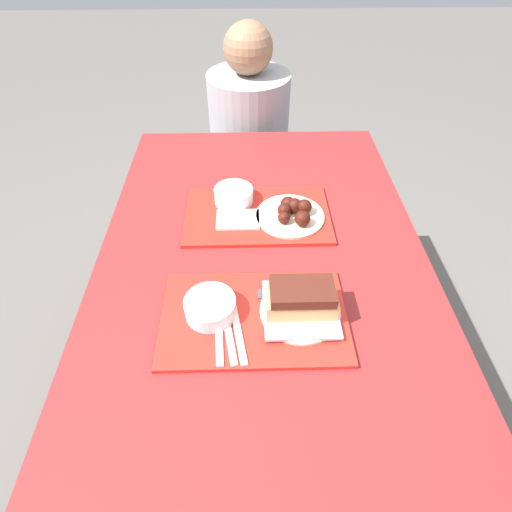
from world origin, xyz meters
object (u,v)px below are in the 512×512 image
at_px(tray_near, 254,317).
at_px(brisket_sandwich_plate, 301,302).
at_px(bowl_coleslaw_near, 210,306).
at_px(bowl_coleslaw_far, 234,195).
at_px(wings_plate_far, 293,212).
at_px(person_seated_across, 249,119).
at_px(tray_far, 257,215).

height_order(tray_near, brisket_sandwich_plate, brisket_sandwich_plate).
height_order(bowl_coleslaw_near, bowl_coleslaw_far, same).
bearing_deg(bowl_coleslaw_far, wings_plate_far, -25.72).
bearing_deg(bowl_coleslaw_far, person_seated_across, 85.37).
xyz_separation_m(tray_far, bowl_coleslaw_far, (-0.07, 0.07, 0.03)).
relative_size(bowl_coleslaw_far, wings_plate_far, 0.59).
xyz_separation_m(tray_near, bowl_coleslaw_far, (-0.05, 0.45, 0.03)).
distance_m(tray_far, brisket_sandwich_plate, 0.39).
relative_size(bowl_coleslaw_near, wings_plate_far, 0.59).
bearing_deg(person_seated_across, brisket_sandwich_plate, -84.57).
relative_size(tray_far, bowl_coleslaw_far, 3.63).
bearing_deg(wings_plate_far, tray_near, -108.79).
relative_size(tray_far, person_seated_across, 0.66).
xyz_separation_m(brisket_sandwich_plate, wings_plate_far, (0.01, 0.36, -0.02)).
relative_size(brisket_sandwich_plate, bowl_coleslaw_far, 1.58).
relative_size(brisket_sandwich_plate, wings_plate_far, 0.93).
height_order(brisket_sandwich_plate, person_seated_across, person_seated_across).
bearing_deg(tray_near, tray_far, 87.22).
xyz_separation_m(wings_plate_far, person_seated_across, (-0.12, 0.78, -0.08)).
distance_m(brisket_sandwich_plate, wings_plate_far, 0.36).
xyz_separation_m(brisket_sandwich_plate, person_seated_across, (-0.11, 1.14, -0.10)).
height_order(bowl_coleslaw_near, brisket_sandwich_plate, brisket_sandwich_plate).
distance_m(tray_near, bowl_coleslaw_far, 0.46).
distance_m(wings_plate_far, person_seated_across, 0.80).
relative_size(tray_near, bowl_coleslaw_near, 3.63).
relative_size(wings_plate_far, person_seated_across, 0.31).
bearing_deg(tray_near, bowl_coleslaw_near, 173.88).
xyz_separation_m(tray_far, bowl_coleslaw_near, (-0.12, -0.38, 0.03)).
bearing_deg(wings_plate_far, bowl_coleslaw_near, -122.60).
xyz_separation_m(bowl_coleslaw_near, wings_plate_far, (0.23, 0.36, -0.01)).
bearing_deg(wings_plate_far, tray_far, 168.72).
height_order(tray_far, bowl_coleslaw_far, bowl_coleslaw_far).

